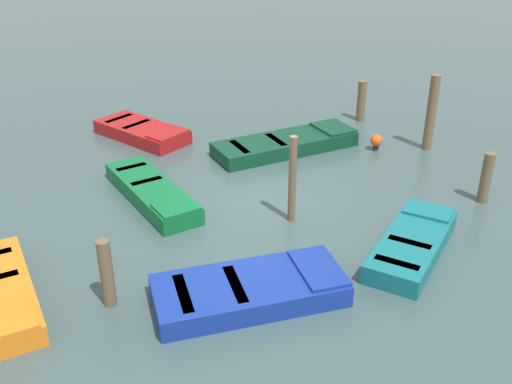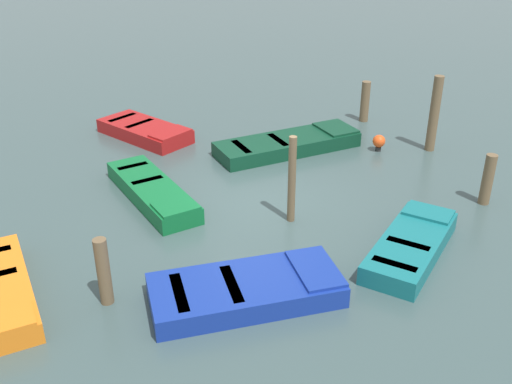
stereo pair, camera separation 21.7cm
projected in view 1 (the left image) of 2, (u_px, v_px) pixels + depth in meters
The scene contains 12 objects.
ground_plane at pixel (256, 205), 13.99m from camera, with size 80.00×80.00×0.00m, color #384C4C.
rowboat_teal at pixel (412, 244), 12.04m from camera, with size 3.23×2.17×0.46m.
rowboat_dark_green at pixel (287, 143), 16.88m from camera, with size 3.43×4.17×0.46m.
rowboat_green at pixel (152, 192), 14.13m from camera, with size 3.37×3.04×0.46m.
rowboat_red at pixel (142, 131), 17.73m from camera, with size 2.67×3.21×0.46m.
rowboat_blue at pixel (251, 289), 10.65m from camera, with size 2.75×3.73×0.46m.
mooring_piling_far_right at pixel (292, 180), 12.91m from camera, with size 0.17×0.17×2.02m, color brown.
mooring_piling_mid_right at pixel (107, 273), 10.34m from camera, with size 0.24×0.24×1.31m, color brown.
mooring_piling_mid_left at pixel (431, 113), 16.61m from camera, with size 0.27×0.27×2.17m, color brown.
mooring_piling_far_left at pixel (361, 101), 18.95m from camera, with size 0.28×0.28×1.30m, color brown.
mooring_piling_near_left at pixel (486, 178), 13.89m from camera, with size 0.26×0.26×1.25m, color brown.
marker_buoy at pixel (376, 141), 16.88m from camera, with size 0.36×0.36×0.48m.
Camera 1 is at (-12.25, -1.56, 6.59)m, focal length 41.49 mm.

